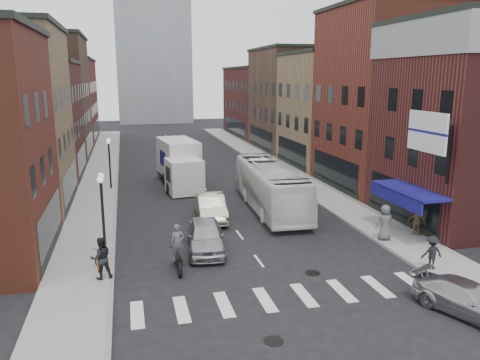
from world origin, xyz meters
name	(u,v)px	position (x,y,z in m)	size (l,w,h in m)	color
ground	(265,269)	(0.00, 0.00, 0.00)	(160.00, 160.00, 0.00)	black
sidewalk_left	(99,179)	(-8.50, 22.00, 0.07)	(3.00, 74.00, 0.15)	gray
sidewalk_right	(283,170)	(8.50, 22.00, 0.07)	(3.00, 74.00, 0.15)	gray
curb_left	(117,179)	(-7.00, 22.00, 0.00)	(0.20, 74.00, 0.16)	gray
curb_right	(268,172)	(7.00, 22.00, 0.00)	(0.20, 74.00, 0.16)	gray
crosswalk_stripes	(286,297)	(0.00, -3.00, 0.00)	(12.00, 2.20, 0.01)	silver
bldg_left_mid_b	(18,121)	(-14.99, 24.00, 5.15)	(10.30, 10.20, 10.30)	#4C1C1B
bldg_left_far_a	(38,98)	(-14.99, 35.00, 6.65)	(10.30, 12.20, 13.30)	#4A3125
bldg_left_far_b	(56,101)	(-14.99, 49.00, 5.65)	(10.30, 16.20, 11.30)	maroon
bldg_right_corner	(480,122)	(14.99, 4.50, 6.15)	(10.30, 9.20, 12.30)	#4C1C1B
bldg_right_mid_a	(395,99)	(15.00, 14.00, 7.15)	(10.30, 10.20, 14.30)	maroon
bldg_right_mid_b	(339,109)	(14.99, 24.00, 5.65)	(10.30, 10.20, 11.30)	#987854
bldg_right_far_a	(300,99)	(14.99, 35.00, 6.15)	(10.30, 12.20, 12.30)	#4A3125
bldg_right_far_b	(266,102)	(14.99, 49.00, 5.15)	(10.30, 16.20, 10.30)	#4C1C1B
awning_blue	(406,192)	(8.93, 2.50, 2.63)	(1.80, 5.00, 0.78)	navy
billboard_sign	(428,133)	(8.59, 0.50, 6.13)	(1.52, 3.00, 3.70)	black
streetlamp_near	(102,198)	(-7.40, 4.00, 2.91)	(0.32, 1.22, 4.11)	black
streetlamp_far	(109,154)	(-7.40, 18.00, 2.91)	(0.32, 1.22, 4.11)	black
bike_rack	(98,263)	(-7.60, 1.30, 0.55)	(0.08, 0.68, 0.80)	#D8590C
box_truck	(180,164)	(-1.85, 18.12, 1.84)	(3.30, 8.81, 3.72)	silver
motorcycle_rider	(178,249)	(-3.99, 0.76, 1.06)	(0.63, 2.22, 2.27)	black
transit_bus	(270,186)	(3.30, 9.71, 1.59)	(2.67, 11.41, 3.18)	white
sedan_left_near	(206,236)	(-2.30, 3.00, 0.80)	(1.88, 4.67, 1.59)	#AFAEB3
sedan_left_far	(211,207)	(-1.04, 8.36, 0.79)	(1.68, 4.82, 1.59)	#BFB49B
curb_car	(469,300)	(6.26, -6.03, 0.63)	(1.76, 4.32, 1.25)	#A9A8AD
parked_bicycle	(101,253)	(-7.50, 2.48, 0.56)	(0.54, 1.56, 0.82)	black
ped_left_solo	(101,258)	(-7.40, 0.40, 1.11)	(0.93, 0.53, 1.91)	black
ped_right_a	(432,253)	(7.40, -2.15, 0.94)	(1.02, 0.51, 1.58)	black
ped_right_b	(417,221)	(9.60, 2.24, 0.94)	(0.93, 0.46, 1.58)	olive
ped_right_c	(385,222)	(7.40, 1.94, 1.13)	(0.96, 0.62, 1.96)	#55575D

